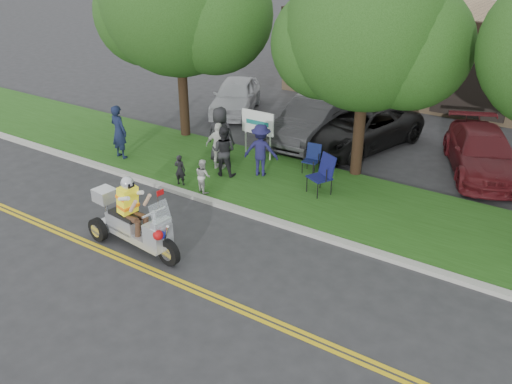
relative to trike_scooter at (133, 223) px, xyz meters
The scene contains 23 objects.
ground 2.41m from the trike_scooter, ahead, with size 120.00×120.00×0.00m, color #28282B.
centerline_near 2.49m from the trike_scooter, 16.10° to the right, with size 60.00×0.10×0.01m, color gold.
centerline_far 2.46m from the trike_scooter, 12.38° to the right, with size 60.00×0.10×0.01m, color gold.
curb 3.81m from the trike_scooter, 52.05° to the left, with size 60.00×0.25×0.12m, color #A8A89E.
grass_verge 5.64m from the trike_scooter, 65.68° to the left, with size 60.00×4.00×0.10m, color #1F4913.
commercial_building 19.42m from the trike_scooter, 77.15° to the left, with size 18.00×8.20×4.00m.
tree_left 9.10m from the trike_scooter, 120.73° to the left, with size 6.62×5.40×7.78m.
tree_mid 8.57m from the trike_scooter, 68.16° to the left, with size 5.88×4.80×7.05m.
business_sign 6.57m from the trike_scooter, 95.17° to the left, with size 1.25×0.06×1.75m.
trike_scooter is the anchor object (origin of this frame).
lawn_chair_a 5.84m from the trike_scooter, 63.76° to the left, with size 0.84×0.85×1.18m.
lawn_chair_b 6.63m from the trike_scooter, 76.31° to the left, with size 0.53×0.54×0.93m.
spectator_adult_left 5.99m from the trike_scooter, 139.31° to the left, with size 0.67×0.44×1.85m, color #131B36.
spectator_adult_mid 4.70m from the trike_scooter, 98.02° to the left, with size 0.79×0.62×1.63m, color black.
spectator_adult_right 5.11m from the trike_scooter, 102.35° to the left, with size 0.92×0.38×1.56m, color silver.
spectator_chair_a 5.32m from the trike_scooter, 86.52° to the left, with size 1.09×0.63×1.69m, color #1A1946.
spectator_chair_b 5.70m from the trike_scooter, 104.53° to the left, with size 0.92×0.60×1.89m, color black.
child_left 3.57m from the trike_scooter, 111.94° to the left, with size 0.36×0.23×0.98m, color black.
child_right 3.34m from the trike_scooter, 97.47° to the left, with size 0.50×0.39×1.03m, color beige.
parked_car_far_left 11.45m from the trike_scooter, 112.69° to the left, with size 1.74×4.33×1.47m, color #B0B1B8.
parked_car_left 9.32m from the trike_scooter, 89.66° to the left, with size 1.69×4.85×1.60m, color #2B2B2D.
parked_car_mid 9.73m from the trike_scooter, 79.37° to the left, with size 2.42×5.25×1.46m, color black.
parked_car_right 11.42m from the trike_scooter, 57.83° to the left, with size 1.95×4.80×1.39m, color #551319.
Camera 1 is at (6.71, -7.98, 7.20)m, focal length 38.00 mm.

